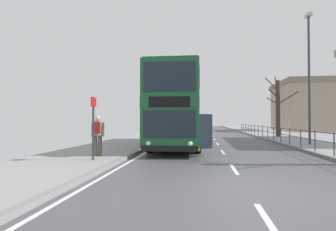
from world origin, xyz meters
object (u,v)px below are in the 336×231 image
(street_lamp_far_side, at_px, (309,69))
(pedestrian_with_backpack, at_px, (98,132))
(background_building_00, at_px, (308,106))
(bare_tree_far_00, at_px, (278,107))
(bus_stop_sign_near, at_px, (93,121))
(double_decker_bus_main, at_px, (178,110))

(street_lamp_far_side, bearing_deg, pedestrian_with_backpack, -147.91)
(pedestrian_with_backpack, relative_size, background_building_00, 0.16)
(pedestrian_with_backpack, relative_size, bare_tree_far_00, 0.29)
(bus_stop_sign_near, xyz_separation_m, bare_tree_far_00, (11.25, 16.28, 1.33))
(bare_tree_far_00, bearing_deg, bus_stop_sign_near, -124.65)
(street_lamp_far_side, bearing_deg, double_decker_bus_main, -171.89)
(bare_tree_far_00, height_order, background_building_00, background_building_00)
(pedestrian_with_backpack, xyz_separation_m, bare_tree_far_00, (11.50, 15.27, 1.83))
(pedestrian_with_backpack, bearing_deg, bus_stop_sign_near, -76.46)
(double_decker_bus_main, bearing_deg, pedestrian_with_backpack, -116.29)
(bare_tree_far_00, bearing_deg, pedestrian_with_backpack, -126.98)
(pedestrian_with_backpack, relative_size, bus_stop_sign_near, 0.71)
(double_decker_bus_main, relative_size, street_lamp_far_side, 1.31)
(bare_tree_far_00, xyz_separation_m, background_building_00, (9.44, 17.97, 0.96))
(pedestrian_with_backpack, distance_m, street_lamp_far_side, 13.69)
(pedestrian_with_backpack, xyz_separation_m, street_lamp_far_side, (11.15, 6.99, 3.78))
(double_decker_bus_main, height_order, background_building_00, background_building_00)
(bus_stop_sign_near, relative_size, street_lamp_far_side, 0.29)
(pedestrian_with_backpack, height_order, street_lamp_far_side, street_lamp_far_side)
(bus_stop_sign_near, height_order, bare_tree_far_00, bare_tree_far_00)
(pedestrian_with_backpack, bearing_deg, bare_tree_far_00, 53.02)
(pedestrian_with_backpack, distance_m, bus_stop_sign_near, 1.16)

